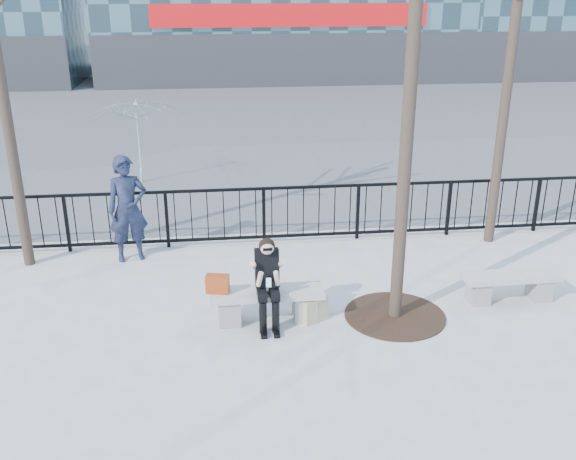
{
  "coord_description": "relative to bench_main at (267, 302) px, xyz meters",
  "views": [
    {
      "loc": [
        -0.67,
        -8.3,
        4.68
      ],
      "look_at": [
        0.4,
        0.8,
        1.1
      ],
      "focal_mm": 40.0,
      "sensor_mm": 36.0,
      "label": 1
    }
  ],
  "objects": [
    {
      "name": "tree_grate",
      "position": [
        1.9,
        -0.1,
        -0.29
      ],
      "size": [
        1.5,
        1.5,
        0.02
      ],
      "primitive_type": "cylinder",
      "color": "black",
      "rests_on": "ground"
    },
    {
      "name": "ground",
      "position": [
        0.0,
        0.0,
        -0.3
      ],
      "size": [
        120.0,
        120.0,
        0.0
      ],
      "primitive_type": "plane",
      "color": "#9C9B96",
      "rests_on": "ground"
    },
    {
      "name": "bench_second",
      "position": [
        3.8,
        0.2,
        -0.03
      ],
      "size": [
        1.5,
        0.42,
        0.44
      ],
      "rotation": [
        0.0,
        0.0,
        0.01
      ],
      "color": "gray",
      "rests_on": "ground"
    },
    {
      "name": "shopping_bag",
      "position": [
        0.68,
        -0.12,
        -0.12
      ],
      "size": [
        0.41,
        0.31,
        0.37
      ],
      "primitive_type": "cube",
      "rotation": [
        0.0,
        0.0,
        0.51
      ],
      "color": "beige",
      "rests_on": "ground"
    },
    {
      "name": "vendor_umbrella",
      "position": [
        -2.46,
        7.23,
        0.73
      ],
      "size": [
        3.0,
        3.02,
        2.06
      ],
      "primitive_type": "imported",
      "rotation": [
        0.0,
        0.0,
        0.43
      ],
      "color": "yellow",
      "rests_on": "ground"
    },
    {
      "name": "standing_man",
      "position": [
        -2.22,
        2.52,
        0.65
      ],
      "size": [
        0.79,
        0.63,
        1.9
      ],
      "primitive_type": "imported",
      "rotation": [
        0.0,
        0.0,
        0.27
      ],
      "color": "black",
      "rests_on": "ground"
    },
    {
      "name": "street_surface",
      "position": [
        0.0,
        15.0,
        -0.3
      ],
      "size": [
        60.0,
        23.0,
        0.01
      ],
      "primitive_type": "cube",
      "color": "#474747",
      "rests_on": "ground"
    },
    {
      "name": "seated_woman",
      "position": [
        0.0,
        -0.16,
        0.37
      ],
      "size": [
        0.5,
        0.64,
        1.34
      ],
      "color": "black",
      "rests_on": "ground"
    },
    {
      "name": "handbag",
      "position": [
        -0.71,
        0.02,
        0.32
      ],
      "size": [
        0.35,
        0.22,
        0.27
      ],
      "primitive_type": "cube",
      "rotation": [
        0.0,
        0.0,
        -0.22
      ],
      "color": "#943412",
      "rests_on": "bench_main"
    },
    {
      "name": "railing",
      "position": [
        0.0,
        3.0,
        0.25
      ],
      "size": [
        14.0,
        0.06,
        1.1
      ],
      "color": "black",
      "rests_on": "ground"
    },
    {
      "name": "bench_main",
      "position": [
        0.0,
        0.0,
        0.0
      ],
      "size": [
        1.65,
        0.46,
        0.49
      ],
      "color": "gray",
      "rests_on": "ground"
    }
  ]
}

